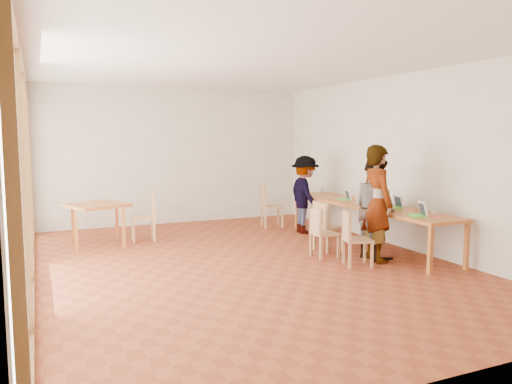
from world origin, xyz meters
TOP-DOWN VIEW (x-y plane):
  - ground at (0.00, 0.00)m, footprint 8.00×8.00m
  - wall_back at (0.00, 4.00)m, footprint 6.00×0.10m
  - wall_front at (0.00, -4.00)m, footprint 6.00×0.10m
  - wall_right at (3.00, 0.00)m, footprint 0.10×8.00m
  - window_wall at (-2.96, 0.00)m, footprint 0.10×8.00m
  - ceiling at (0.00, 0.00)m, footprint 6.00×8.00m
  - communal_table at (2.50, 0.31)m, footprint 0.80×4.00m
  - side_table at (-1.86, 2.26)m, footprint 0.90×0.90m
  - chair_near at (1.45, -0.77)m, footprint 0.49×0.49m
  - chair_mid at (1.30, -0.11)m, footprint 0.38×0.38m
  - chair_far at (1.60, 0.24)m, footprint 0.46×0.46m
  - chair_empty at (1.67, 2.67)m, footprint 0.51×0.51m
  - chair_spare at (-0.95, 2.30)m, footprint 0.48×0.48m
  - person_near at (1.99, -0.65)m, footprint 0.51×0.71m
  - person_mid at (2.06, -0.48)m, footprint 0.66×0.82m
  - person_far at (2.08, 1.78)m, footprint 0.68×1.06m
  - laptop_near at (2.39, -1.14)m, footprint 0.30×0.32m
  - laptop_mid at (2.64, -0.31)m, footprint 0.25×0.28m
  - laptop_far at (2.47, 0.92)m, footprint 0.25×0.27m
  - yellow_mug at (2.48, 0.53)m, footprint 0.15×0.15m
  - green_bottle at (2.56, -0.18)m, footprint 0.07×0.07m
  - clear_glass at (2.67, 2.11)m, footprint 0.07×0.07m
  - condiment_cup at (2.69, -1.09)m, footprint 0.08×0.08m
  - pink_phone at (2.54, -1.35)m, footprint 0.05×0.10m
  - black_pouch at (2.48, -0.16)m, footprint 0.16×0.26m

SIDE VIEW (x-z plane):
  - ground at x=0.00m, z-range 0.00..0.00m
  - chair_mid at x=1.30m, z-range 0.28..0.70m
  - chair_near at x=1.45m, z-range 0.29..0.73m
  - chair_far at x=1.60m, z-range 0.29..0.74m
  - chair_empty at x=1.67m, z-range 0.32..0.80m
  - chair_spare at x=-0.95m, z-range 0.32..0.81m
  - side_table at x=-1.86m, z-range 0.29..1.04m
  - communal_table at x=2.50m, z-range 0.33..1.08m
  - pink_phone at x=2.54m, z-range 0.75..0.76m
  - person_far at x=2.08m, z-range 0.00..1.55m
  - condiment_cup at x=2.69m, z-range 0.75..0.81m
  - clear_glass at x=2.67m, z-range 0.75..0.84m
  - black_pouch at x=2.48m, z-range 0.75..0.84m
  - yellow_mug at x=2.48m, z-range 0.75..0.86m
  - laptop_far at x=2.47m, z-range 0.71..0.91m
  - person_mid at x=2.06m, z-range 0.00..1.61m
  - laptop_mid at x=2.64m, z-range 0.70..0.92m
  - laptop_near at x=2.39m, z-range 0.70..0.92m
  - green_bottle at x=2.56m, z-range 0.75..1.03m
  - person_near at x=1.99m, z-range 0.00..1.81m
  - wall_back at x=0.00m, z-range 0.00..3.00m
  - wall_front at x=0.00m, z-range 0.00..3.00m
  - wall_right at x=3.00m, z-range 0.00..3.00m
  - window_wall at x=-2.96m, z-range 0.00..3.00m
  - ceiling at x=0.00m, z-range 3.00..3.04m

